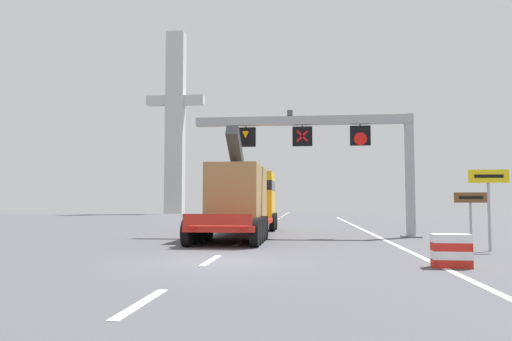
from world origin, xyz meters
TOP-DOWN VIEW (x-y plane):
  - ground at (0.00, 0.00)m, footprint 112.00×112.00m
  - lane_markings at (-0.33, 31.72)m, footprint 0.20×78.05m
  - edge_line_right at (6.20, 12.00)m, footprint 0.20×63.00m
  - overhead_lane_gantry at (3.77, 10.89)m, footprint 11.45×0.90m
  - heavy_haul_truck_red at (-0.78, 12.10)m, footprint 3.04×14.07m
  - exit_sign_yellow at (9.13, 4.02)m, footprint 1.41×0.15m
  - tourist_info_sign_brown at (9.18, 6.18)m, footprint 1.30×0.15m
  - crash_barrier_striped at (6.43, -0.65)m, footprint 1.02×0.54m
  - bridge_pylon_distant at (-17.56, 59.28)m, footprint 9.00×2.00m

SIDE VIEW (x-z plane):
  - ground at x=0.00m, z-range 0.00..0.00m
  - edge_line_right at x=6.20m, z-range 0.00..0.01m
  - lane_markings at x=-0.33m, z-range 0.00..0.01m
  - crash_barrier_striped at x=6.43m, z-range 0.00..0.90m
  - tourist_info_sign_brown at x=9.18m, z-range 0.53..2.69m
  - heavy_haul_truck_red at x=-0.78m, z-range -0.66..4.64m
  - exit_sign_yellow at x=9.13m, z-range 0.72..3.66m
  - overhead_lane_gantry at x=3.77m, z-range 1.77..8.31m
  - bridge_pylon_distant at x=-17.56m, z-range 0.38..28.86m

